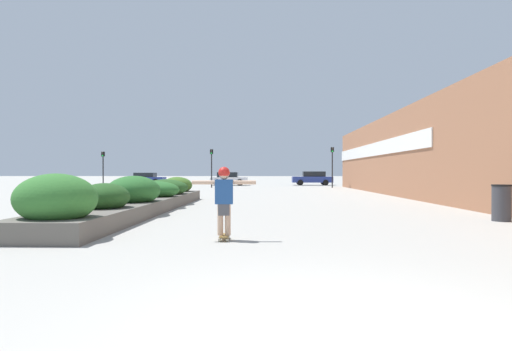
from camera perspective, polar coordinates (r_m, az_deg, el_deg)
The scene contains 13 objects.
ground_plane at distance 3.82m, azimuth 11.87°, elevation -21.60°, with size 300.00×300.00×0.00m, color #A3A099.
building_wall_right at distance 20.55m, azimuth 24.30°, elevation 3.48°, with size 0.67×42.86×5.06m.
planter_box at distance 15.13m, azimuth -15.86°, elevation -2.95°, with size 2.07×13.87×1.41m.
skateboard at distance 8.58m, azimuth -4.59°, elevation -8.70°, with size 0.23×0.60×0.10m.
skateboarder at distance 8.48m, azimuth -4.59°, elevation -2.62°, with size 1.36×0.25×1.45m.
trash_bin at distance 13.78m, azimuth 31.65°, elevation -3.33°, with size 0.54×0.54×1.08m.
car_leftmost at distance 43.89m, azimuth -3.92°, elevation -0.41°, with size 3.97×2.01×1.45m.
car_center_left at distance 44.92m, azimuth 8.08°, elevation -0.37°, with size 4.44×1.93×1.54m.
car_center_right at distance 46.96m, azimuth 21.61°, elevation -0.34°, with size 3.80×2.05×1.57m.
car_rightmost at distance 47.43m, azimuth -15.40°, elevation -0.39°, with size 4.10×1.92×1.40m.
traffic_light_left at distance 37.67m, azimuth -6.37°, elevation 1.99°, with size 0.28×0.30×3.61m.
traffic_light_right at distance 37.76m, azimuth 10.85°, elevation 2.13°, with size 0.28×0.30×3.78m.
traffic_light_far_left at distance 40.31m, azimuth -21.02°, elevation 1.68°, with size 0.28×0.30×3.39m.
Camera 1 is at (-0.64, -3.48, 1.43)m, focal length 28.00 mm.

